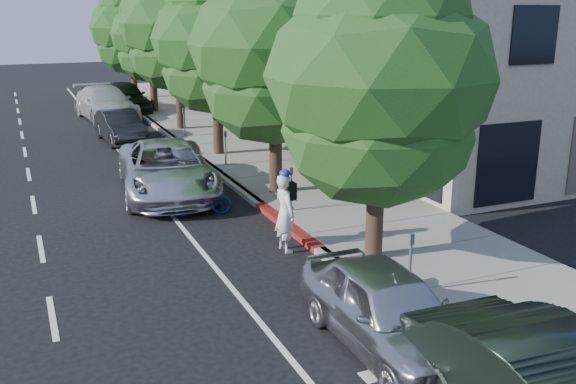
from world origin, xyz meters
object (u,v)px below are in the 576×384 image
bicycle (202,200)px  dark_sedan (120,127)px  street_tree_0 (380,80)px  street_tree_3 (177,26)px  street_tree_1 (275,48)px  white_pickup (106,103)px  near_car_a (388,309)px  cyclist (285,213)px  street_tree_2 (215,41)px  pedestrian (317,139)px  street_tree_5 (131,29)px  dark_suv_far (124,97)px  street_tree_4 (151,35)px  silver_suv (167,169)px

bicycle → dark_sedan: size_ratio=0.40×
street_tree_0 → street_tree_3: bearing=90.0°
street_tree_1 → bicycle: street_tree_1 is taller
dark_sedan → white_pickup: white_pickup is taller
bicycle → dark_sedan: (-0.40, 11.50, 0.25)m
near_car_a → cyclist: bearing=88.3°
street_tree_2 → cyclist: street_tree_2 is taller
dark_sedan → pedestrian: bearing=-57.7°
street_tree_1 → street_tree_5: bearing=90.0°
white_pickup → dark_suv_far: (1.30, 2.01, 0.02)m
street_tree_4 → cyclist: (-1.60, -22.50, -3.30)m
street_tree_3 → street_tree_4: 6.04m
street_tree_3 → street_tree_4: street_tree_3 is taller
pedestrian → street_tree_2: bearing=-73.6°
street_tree_0 → street_tree_2: (-0.00, 12.00, 0.29)m
street_tree_4 → white_pickup: (-2.81, -1.08, -3.41)m
pedestrian → bicycle: bearing=11.5°
street_tree_2 → bicycle: street_tree_2 is taller
street_tree_4 → dark_suv_far: street_tree_4 is taller
street_tree_3 → street_tree_5: 12.01m
street_tree_1 → near_car_a: bearing=-100.8°
white_pickup → pedestrian: 15.33m
street_tree_3 → near_car_a: (-1.81, -21.50, -4.20)m
street_tree_5 → white_pickup: size_ratio=1.26×
dark_sedan → near_car_a: 20.04m
bicycle → near_car_a: bearing=-164.5°
bicycle → street_tree_0: bearing=-142.1°
street_tree_2 → bicycle: bearing=-111.1°
bicycle → silver_suv: size_ratio=0.28×
street_tree_4 → dark_suv_far: size_ratio=1.35×
street_tree_2 → street_tree_5: street_tree_2 is taller
white_pickup → pedestrian: pedestrian is taller
street_tree_2 → street_tree_3: (-0.00, 6.00, 0.42)m
street_tree_2 → dark_suv_far: (-1.51, 12.93, -3.64)m
street_tree_4 → silver_suv: 17.14m
street_tree_2 → white_pickup: (-2.81, 10.92, -3.66)m
silver_suv → street_tree_2: bearing=62.1°
street_tree_0 → dark_sedan: size_ratio=1.68×
street_tree_0 → street_tree_3: street_tree_3 is taller
silver_suv → dark_suv_far: dark_suv_far is taller
street_tree_1 → near_car_a: (-1.81, -9.50, -3.86)m
street_tree_2 → pedestrian: (2.71, -3.38, -3.37)m
street_tree_3 → cyclist: 17.04m
street_tree_5 → near_car_a: (-1.81, -33.50, -3.71)m
white_pickup → street_tree_0: bearing=-89.8°
street_tree_3 → street_tree_2: bearing=-90.0°
street_tree_3 → street_tree_5: street_tree_3 is taller
street_tree_5 → white_pickup: bearing=-111.6°
dark_suv_far → near_car_a: dark_suv_far is taller
white_pickup → street_tree_2: bearing=-82.4°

